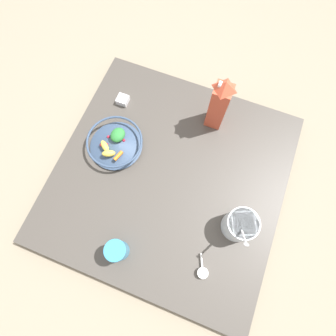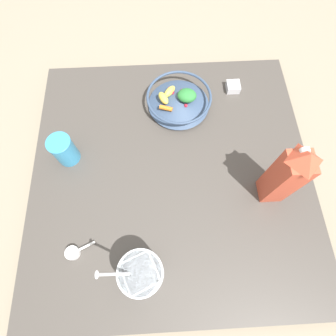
# 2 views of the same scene
# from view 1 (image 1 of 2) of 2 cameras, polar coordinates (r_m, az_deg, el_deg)

# --- Properties ---
(ground_plane) EXTENTS (6.00, 6.00, 0.00)m
(ground_plane) POSITION_cam_1_polar(r_m,az_deg,el_deg) (1.21, 0.30, -2.35)
(ground_plane) COLOR gray
(countertop) EXTENTS (0.99, 0.99, 0.05)m
(countertop) POSITION_cam_1_polar(r_m,az_deg,el_deg) (1.18, 0.31, -2.04)
(countertop) COLOR #47423D
(countertop) RESTS_ON ground_plane
(fruit_bowl) EXTENTS (0.25, 0.25, 0.09)m
(fruit_bowl) POSITION_cam_1_polar(r_m,az_deg,el_deg) (1.20, -11.45, 5.37)
(fruit_bowl) COLOR #384C6B
(fruit_bowl) RESTS_ON countertop
(milk_carton) EXTENTS (0.07, 0.07, 0.30)m
(milk_carton) POSITION_cam_1_polar(r_m,az_deg,el_deg) (1.16, 11.06, 13.51)
(milk_carton) COLOR #CC4C33
(milk_carton) RESTS_ON countertop
(yogurt_tub) EXTENTS (0.15, 0.13, 0.24)m
(yogurt_tub) POSITION_cam_1_polar(r_m,az_deg,el_deg) (1.08, 15.43, -11.84)
(yogurt_tub) COLOR silver
(yogurt_tub) RESTS_ON countertop
(drinking_cup) EXTENTS (0.08, 0.08, 0.12)m
(drinking_cup) POSITION_cam_1_polar(r_m,az_deg,el_deg) (1.07, -11.00, -17.23)
(drinking_cup) COLOR #3893C6
(drinking_cup) RESTS_ON countertop
(spice_jar) EXTENTS (0.05, 0.05, 0.03)m
(spice_jar) POSITION_cam_1_polar(r_m,az_deg,el_deg) (1.32, -9.82, 14.37)
(spice_jar) COLOR silver
(spice_jar) RESTS_ON countertop
(measuring_scoop) EXTENTS (0.09, 0.06, 0.02)m
(measuring_scoop) POSITION_cam_1_polar(r_m,az_deg,el_deg) (1.11, 7.52, -21.51)
(measuring_scoop) COLOR white
(measuring_scoop) RESTS_ON countertop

